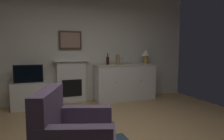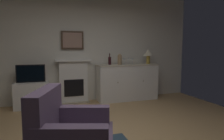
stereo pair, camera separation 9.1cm
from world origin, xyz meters
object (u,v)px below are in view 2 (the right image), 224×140
Objects in this scene: table_lamp at (148,54)px; wine_bottle at (110,61)px; wine_glass_left at (124,60)px; tv_set at (31,73)px; tv_cabinet at (32,95)px; wine_glass_right at (132,60)px; framed_picture at (72,40)px; sideboard_cabinet at (127,82)px; vase_decorative at (120,59)px; fireplace_unit at (73,81)px; wine_glass_center at (129,60)px; armchair at (70,137)px.

wine_bottle is at bearing 177.47° from table_lamp.
wine_glass_left is 0.27× the size of tv_set.
wine_glass_left is 0.22× the size of tv_cabinet.
wine_glass_right is 2.63m from tv_cabinet.
wine_glass_left is 0.22m from wine_glass_right.
framed_picture is 1.79m from sideboard_cabinet.
framed_picture is at bearing 172.09° from wine_glass_right.
sideboard_cabinet is 0.97m from table_lamp.
sideboard_cabinet is at bearing -23.21° from wine_glass_left.
framed_picture is at bearing 166.77° from vase_decorative.
sideboard_cabinet is at bearing 0.20° from tv_set.
wine_glass_right is at bearing -7.91° from framed_picture.
wine_glass_right is 0.59× the size of vase_decorative.
table_lamp reaches higher than wine_glass_left.
framed_picture is at bearing 12.01° from tv_cabinet.
wine_glass_center is (1.43, -0.20, 0.53)m from fireplace_unit.
framed_picture is at bearing 173.67° from table_lamp.
tv_set is at bearing -90.00° from tv_cabinet.
fireplace_unit reaches higher than armchair.
wine_glass_left is 2.31m from tv_set.
tv_set is (-2.29, -0.04, -0.27)m from wine_glass_left.
armchair is (-1.93, -2.68, -0.69)m from wine_glass_right.
wine_glass_left is at bearing 1.06° from tv_set.
sideboard_cabinet reaches higher than tv_cabinet.
wine_bottle reaches higher than wine_glass_center.
sideboard_cabinet is 0.60m from wine_glass_center.
vase_decorative is at bearing -171.22° from wine_glass_right.
wine_bottle is (0.92, -0.17, -0.51)m from framed_picture.
tv_cabinet is (-2.29, -0.02, -0.77)m from wine_glass_left.
vase_decorative reaches higher than tv_set.
table_lamp is 1.10m from wine_bottle.
sideboard_cabinet is 9.86× the size of wine_glass_center.
wine_glass_center reaches higher than tv_cabinet.
framed_picture is 0.89× the size of tv_set.
vase_decorative is at bearing -173.96° from wine_glass_center.
wine_glass_right is 0.27× the size of tv_set.
tv_cabinet is at bearing 102.34° from armchair.
fireplace_unit is 1.63m from wine_glass_right.
armchair is (-0.39, -2.85, -0.17)m from fireplace_unit.
wine_bottle is at bearing 178.02° from wine_glass_left.
wine_glass_left is at bearing 0.48° from tv_cabinet.
armchair is (-1.82, -2.65, -0.69)m from wine_glass_center.
table_lamp is at bearing -2.85° from wine_glass_left.
tv_cabinet is at bearing -167.99° from framed_picture.
table_lamp reaches higher than vase_decorative.
tv_set is at bearing 179.68° from wine_glass_center.
framed_picture reaches higher than wine_bottle.
vase_decorative reaches higher than wine_glass_left.
tv_cabinet is (-1.89, -0.03, -0.76)m from wine_bottle.
wine_bottle is 0.51m from wine_glass_center.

